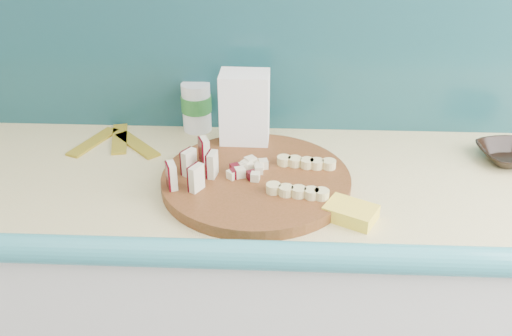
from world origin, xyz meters
The scene contains 11 objects.
kitchen_counter centered at (0.10, 1.50, 0.46)m, with size 2.20×0.63×0.91m.
backsplash centered at (0.10, 1.79, 1.16)m, with size 2.20×0.02×0.50m, color teal.
cutting_board centered at (0.15, 1.46, 0.92)m, with size 0.44×0.44×0.03m, color #4E2D10.
apple_wedges centered at (0.01, 1.45, 0.97)m, with size 0.11×0.17×0.06m.
apple_chunks centered at (0.12, 1.47, 0.95)m, with size 0.07×0.07×0.02m.
banana_slices centered at (0.26, 1.45, 0.95)m, with size 0.16×0.18×0.02m.
brown_bowl centered at (0.78, 1.61, 0.93)m, with size 0.15×0.15×0.04m, color black.
flour_bag centered at (0.11, 1.65, 1.02)m, with size 0.12×0.09×0.21m, color white.
canister centered at (-0.03, 1.76, 0.98)m, with size 0.08×0.08×0.14m.
sponge centered at (0.36, 1.33, 0.93)m, with size 0.11×0.07×0.03m, color yellow.
banana_peel centered at (-0.24, 1.67, 0.91)m, with size 0.25×0.20×0.01m.
Camera 1 is at (0.20, 0.31, 1.61)m, focal length 40.00 mm.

